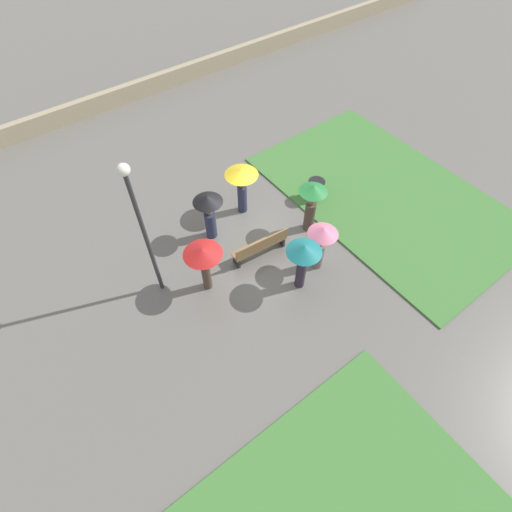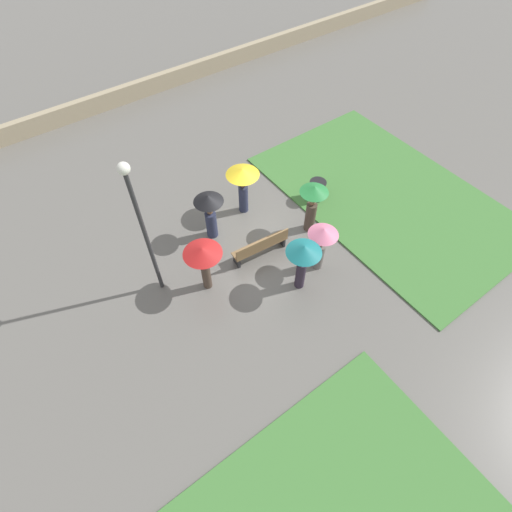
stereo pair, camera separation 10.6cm
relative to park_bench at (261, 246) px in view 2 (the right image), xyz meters
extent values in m
plane|color=#66635E|center=(-0.40, -0.81, -0.48)|extent=(90.00, 90.00, 0.00)
cube|color=#427A38|center=(-5.68, 0.53, -0.45)|extent=(6.22, 9.90, 0.06)
cube|color=tan|center=(-0.40, -11.54, -0.07)|extent=(45.00, 0.35, 0.82)
cube|color=brown|center=(-0.01, -0.07, -0.05)|extent=(2.00, 0.60, 0.05)
cube|color=brown|center=(0.01, 0.11, 0.20)|extent=(1.97, 0.23, 0.45)
cube|color=#232326|center=(-0.89, 0.01, -0.28)|extent=(0.12, 0.38, 0.40)
cube|color=#232326|center=(0.87, -0.16, -0.28)|extent=(0.12, 0.38, 0.40)
cylinder|color=#2D2D30|center=(3.32, -0.84, 1.84)|extent=(0.12, 0.12, 4.64)
sphere|color=white|center=(3.32, -0.84, 4.32)|extent=(0.32, 0.32, 0.32)
cylinder|color=#232326|center=(-3.36, -0.98, -0.07)|extent=(0.58, 0.58, 0.81)
cylinder|color=black|center=(-3.36, -0.98, 0.35)|extent=(0.63, 0.63, 0.03)
cylinder|color=#47382D|center=(-2.14, 0.02, 0.12)|extent=(0.51, 0.51, 1.18)
sphere|color=brown|center=(-2.14, 0.02, 0.82)|extent=(0.22, 0.22, 0.22)
cylinder|color=#4C4C4F|center=(-2.14, 0.02, 1.10)|extent=(0.02, 0.02, 0.35)
cone|color=#237A38|center=(-2.14, 0.02, 1.40)|extent=(0.96, 0.96, 0.24)
cylinder|color=#282D47|center=(0.82, -1.75, 0.06)|extent=(0.39, 0.39, 1.07)
sphere|color=brown|center=(0.82, -1.75, 0.70)|extent=(0.21, 0.21, 0.21)
cylinder|color=#4C4C4F|center=(0.82, -1.75, 0.98)|extent=(0.02, 0.02, 0.35)
cone|color=black|center=(0.82, -1.75, 1.28)|extent=(1.00, 1.00, 0.25)
cylinder|color=#282D47|center=(-0.78, -2.12, 0.09)|extent=(0.37, 0.37, 1.14)
sphere|color=brown|center=(-0.78, -2.12, 0.77)|extent=(0.21, 0.21, 0.21)
cylinder|color=#4C4C4F|center=(-0.78, -2.12, 1.05)|extent=(0.02, 0.02, 0.35)
cone|color=gold|center=(-0.78, -2.12, 1.34)|extent=(1.17, 1.17, 0.23)
cylinder|color=#2D2333|center=(-0.27, 1.71, 0.09)|extent=(0.39, 0.39, 1.13)
sphere|color=#997051|center=(-0.27, 1.71, 0.76)|extent=(0.20, 0.20, 0.20)
cylinder|color=#4C4C4F|center=(-0.27, 1.71, 1.04)|extent=(0.02, 0.02, 0.35)
cone|color=#197075|center=(-0.27, 1.71, 1.35)|extent=(1.07, 1.07, 0.27)
cylinder|color=slate|center=(-1.26, 1.47, 0.05)|extent=(0.48, 0.48, 1.05)
sphere|color=#997051|center=(-1.26, 1.47, 0.67)|extent=(0.19, 0.19, 0.19)
cylinder|color=#4C4C4F|center=(-1.26, 1.47, 0.94)|extent=(0.02, 0.02, 0.35)
cone|color=pink|center=(-1.26, 1.47, 1.24)|extent=(0.95, 0.95, 0.25)
cylinder|color=#47382D|center=(2.11, 0.00, 0.08)|extent=(0.40, 0.40, 1.11)
sphere|color=beige|center=(2.11, 0.00, 0.73)|extent=(0.20, 0.20, 0.20)
cylinder|color=#4C4C4F|center=(2.11, 0.00, 1.01)|extent=(0.02, 0.02, 0.35)
cone|color=red|center=(2.11, 0.00, 1.29)|extent=(1.17, 1.17, 0.22)
camera|label=1|loc=(5.19, 6.66, 10.24)|focal=28.00mm
camera|label=2|loc=(5.10, 6.73, 10.24)|focal=28.00mm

